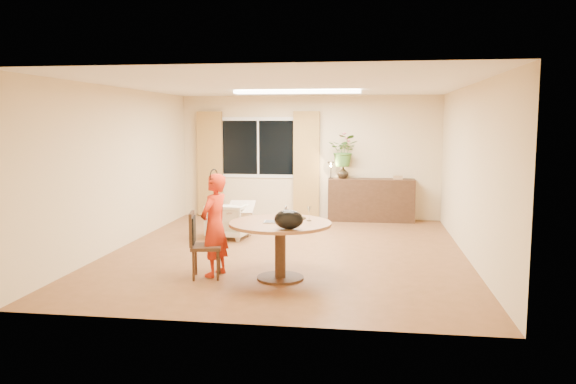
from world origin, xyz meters
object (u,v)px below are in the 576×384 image
object	(u,v)px
dining_chair	(206,245)
child	(215,225)
armchair	(230,220)
sideboard	(371,200)
dining_table	(280,234)

from	to	relation	value
dining_chair	child	distance (m)	0.29
dining_chair	armchair	xyz separation A→B (m)	(-0.33, 2.56, -0.12)
sideboard	child	bearing A→B (deg)	-114.78
dining_table	sideboard	size ratio (longest dim) A/B	0.75
armchair	dining_table	bearing A→B (deg)	125.77
dining_chair	sideboard	size ratio (longest dim) A/B	0.50
armchair	sideboard	distance (m)	3.25
dining_table	child	world-z (taller)	child
child	dining_table	bearing A→B (deg)	103.77
child	armchair	bearing A→B (deg)	-153.02
dining_table	armchair	size ratio (longest dim) A/B	1.91
dining_table	dining_chair	xyz separation A→B (m)	(-0.97, -0.07, -0.15)
armchair	sideboard	size ratio (longest dim) A/B	0.39
dining_chair	armchair	bearing A→B (deg)	85.71
sideboard	armchair	bearing A→B (deg)	-140.15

